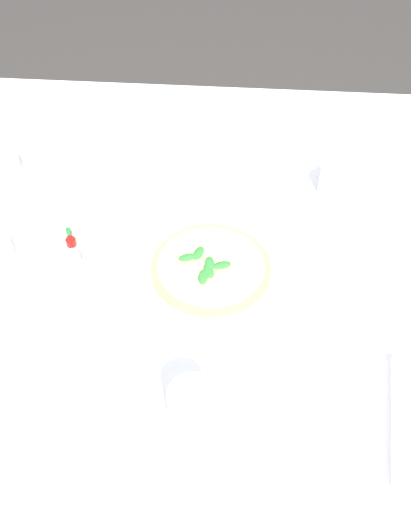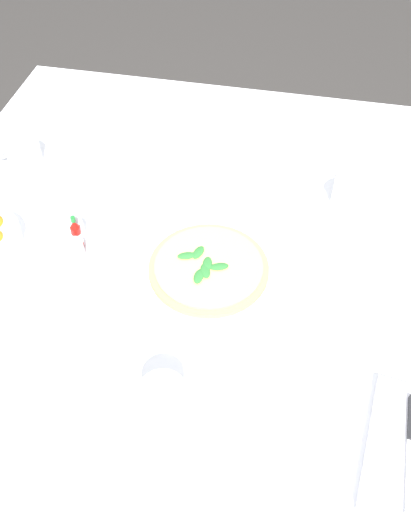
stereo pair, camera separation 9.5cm
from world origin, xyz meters
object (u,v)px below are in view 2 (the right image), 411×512
Objects in this scene: pepper_shaker at (77,227)px; hot_sauce_bottle at (77,235)px; pizza_plate at (209,272)px; napkin_folded at (411,451)px; salt_shaker at (77,249)px; pizza at (208,268)px; water_glass_far_left at (164,409)px; coffee_cup_far_right at (24,154)px; coffee_cup_left_edge at (350,196)px.

hot_sauce_bottle is at bearing 19.65° from pepper_shaker.
pizza_plate is 1.38× the size of napkin_folded.
hot_sauce_bottle is 1.48× the size of salt_shaker.
salt_shaker is (0.00, -0.26, 0.00)m from pizza.
coffee_cup_far_right is at bearing -139.61° from water_glass_far_left.
coffee_cup_left_edge is 0.63m from water_glass_far_left.
hot_sauce_bottle is (0.22, 0.21, 0.00)m from coffee_cup_far_right.
pizza is 4.11× the size of salt_shaker.
pepper_shaker is (0.20, 0.20, -0.01)m from coffee_cup_far_right.
coffee_cup_left_edge is 0.58m from pepper_shaker.
pepper_shaker is (-0.05, -0.28, 0.01)m from pizza_plate.
coffee_cup_left_edge is 0.58m from hot_sauce_bottle.
pizza is at bearing 79.41° from pepper_shaker.
pizza_plate is 3.92× the size of hot_sauce_bottle.
pizza_plate is at bearing 90.70° from salt_shaker.
coffee_cup_far_right is at bearing -89.50° from coffee_cup_left_edge.
salt_shaker is at bearing -106.27° from napkin_folded.
water_glass_far_left is (0.31, -0.01, 0.04)m from pizza_plate.
coffee_cup_far_right is 0.74m from water_glass_far_left.
pepper_shaker is at bearing -69.41° from coffee_cup_left_edge.
salt_shaker is at bearing 19.65° from pepper_shaker.
pepper_shaker is (-0.05, -0.28, 0.00)m from pizza.
pizza_plate is 0.29m from pepper_shaker.
water_glass_far_left is 0.43× the size of napkin_folded.
napkin_folded is (-0.02, 0.38, -0.04)m from water_glass_far_left.
salt_shaker is at bearing -89.32° from pizza.
pepper_shaker is (-0.34, -0.65, 0.02)m from napkin_folded.
pizza_plate is at bearing -45.09° from coffee_cup_left_edge.
pizza is 0.98× the size of napkin_folded.
water_glass_far_left is at bearing -24.92° from coffee_cup_left_edge.
pizza is 0.47m from napkin_folded.
pizza_plate is 5.78× the size of pepper_shaker.
water_glass_far_left reaches higher than coffee_cup_far_right.
salt_shaker is (0.26, -0.52, -0.00)m from coffee_cup_left_edge.
napkin_folded is (0.29, 0.37, -0.00)m from pizza_plate.
pizza_plate is 3.19× the size of water_glass_far_left.
salt_shaker reaches higher than napkin_folded.
pizza is at bearing 90.68° from salt_shaker.
salt_shaker is 1.00× the size of pepper_shaker.
pizza_plate is at bearing 62.78° from coffee_cup_far_right.
coffee_cup_left_edge is 1.57× the size of hot_sauce_bottle.
water_glass_far_left is 1.23× the size of hot_sauce_bottle.
pizza_plate is 2.49× the size of coffee_cup_far_right.
hot_sauce_bottle is (-0.02, -0.27, 0.01)m from pizza.
napkin_folded is 4.19× the size of pepper_shaker.
water_glass_far_left is at bearing -1.33° from pizza_plate.
coffee_cup_far_right reaches higher than napkin_folded.
water_glass_far_left is at bearing -1.26° from pizza.
water_glass_far_left is 0.40m from salt_shaker.
coffee_cup_far_right reaches higher than salt_shaker.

